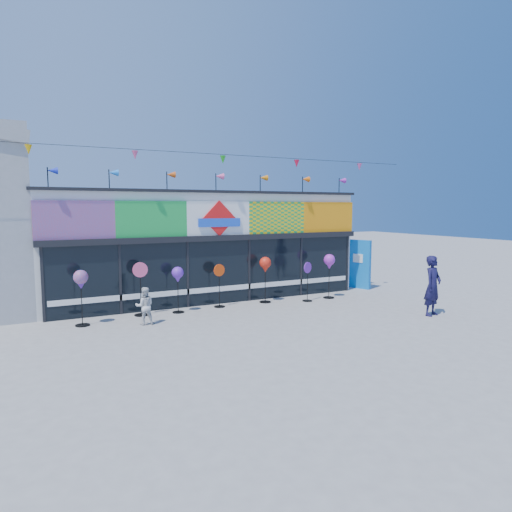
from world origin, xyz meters
TOP-DOWN VIEW (x-y plane):
  - ground at (0.00, 0.00)m, footprint 80.00×80.00m
  - kite_shop at (0.00, 5.94)m, footprint 16.00×5.70m
  - blue_sign at (6.63, 3.60)m, footprint 0.48×1.05m
  - spinner_0 at (-4.81, 2.40)m, footprint 0.42×0.42m
  - spinner_1 at (-2.96, 2.90)m, footprint 0.49×0.44m
  - spinner_2 at (-1.77, 2.73)m, footprint 0.39×0.39m
  - spinner_3 at (-0.22, 2.89)m, footprint 0.43×0.39m
  - spinner_4 at (1.59, 2.85)m, footprint 0.43×0.43m
  - spinner_5 at (3.09, 2.31)m, footprint 0.40×0.38m
  - spinner_6 at (4.17, 2.43)m, footprint 0.43×0.43m
  - adult_man at (5.41, -1.43)m, footprint 0.81×0.64m
  - child at (-3.14, 1.69)m, footprint 0.59×0.40m

SIDE VIEW (x-z plane):
  - ground at x=0.00m, z-range 0.00..0.00m
  - child at x=-3.14m, z-range 0.00..1.13m
  - spinner_5 at x=3.09m, z-range 0.04..1.51m
  - spinner_3 at x=-0.22m, z-range 0.04..1.56m
  - spinner_1 at x=-2.96m, z-range 0.05..1.79m
  - adult_man at x=5.41m, z-range 0.00..1.95m
  - blue_sign at x=6.63m, z-range 0.01..2.10m
  - spinner_2 at x=-1.77m, z-range 0.46..2.00m
  - spinner_0 at x=-4.81m, z-range 0.50..2.17m
  - spinner_4 at x=1.59m, z-range 0.51..2.20m
  - spinner_6 at x=4.17m, z-range 0.51..2.22m
  - kite_shop at x=0.00m, z-range -0.61..4.70m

